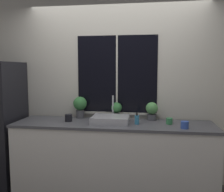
% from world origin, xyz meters
% --- Properties ---
extents(wall_back, '(8.00, 0.09, 2.70)m').
position_xyz_m(wall_back, '(0.00, 0.72, 1.35)').
color(wall_back, beige).
rests_on(wall_back, ground_plane).
extents(wall_left, '(0.06, 7.00, 2.70)m').
position_xyz_m(wall_left, '(-2.27, 1.50, 1.35)').
color(wall_left, beige).
rests_on(wall_left, ground_plane).
extents(counter, '(2.58, 0.67, 0.91)m').
position_xyz_m(counter, '(0.00, 0.32, 0.46)').
color(counter, white).
rests_on(counter, ground_plane).
extents(sink, '(0.47, 0.42, 0.33)m').
position_xyz_m(sink, '(-0.03, 0.32, 0.96)').
color(sink, '#ADADB2').
rests_on(sink, counter).
extents(potted_plant_left, '(0.19, 0.19, 0.31)m').
position_xyz_m(potted_plant_left, '(-0.51, 0.58, 1.10)').
color(potted_plant_left, '#4C4C51').
rests_on(potted_plant_left, counter).
extents(potted_plant_center, '(0.15, 0.15, 0.24)m').
position_xyz_m(potted_plant_center, '(0.01, 0.58, 1.05)').
color(potted_plant_center, '#4C4C51').
rests_on(potted_plant_center, counter).
extents(potted_plant_right, '(0.16, 0.16, 0.25)m').
position_xyz_m(potted_plant_right, '(0.49, 0.58, 1.05)').
color(potted_plant_right, '#4C4C51').
rests_on(potted_plant_right, counter).
extents(soap_bottle, '(0.06, 0.06, 0.14)m').
position_xyz_m(soap_bottle, '(0.31, 0.29, 0.97)').
color(soap_bottle, teal).
rests_on(soap_bottle, counter).
extents(mug_blue, '(0.09, 0.09, 0.09)m').
position_xyz_m(mug_blue, '(0.87, 0.14, 0.96)').
color(mug_blue, '#3351AD').
rests_on(mug_blue, counter).
extents(mug_green, '(0.08, 0.08, 0.08)m').
position_xyz_m(mug_green, '(0.71, 0.36, 0.95)').
color(mug_green, '#38844C').
rests_on(mug_green, counter).
extents(mug_black, '(0.10, 0.10, 0.10)m').
position_xyz_m(mug_black, '(-0.60, 0.32, 0.96)').
color(mug_black, black).
rests_on(mug_black, counter).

